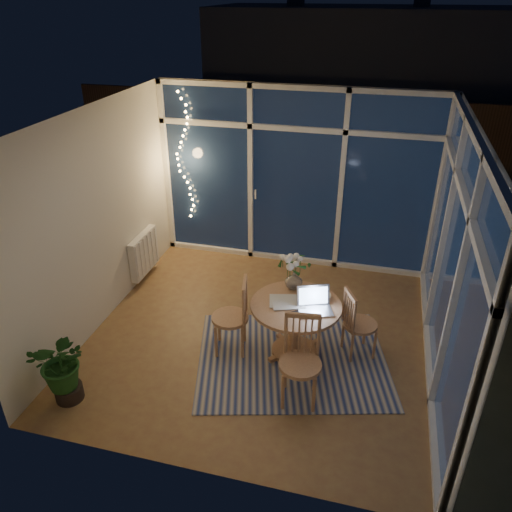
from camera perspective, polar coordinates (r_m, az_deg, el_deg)
name	(u,v)px	position (r m, az deg, el deg)	size (l,w,h in m)	color
floor	(261,335)	(6.11, 0.63, -9.06)	(4.00, 4.00, 0.00)	brown
ceiling	(263,119)	(4.97, 0.79, 15.40)	(4.00, 4.00, 0.00)	silver
wall_back	(296,179)	(7.22, 4.58, 8.80)	(4.00, 0.04, 2.60)	silver
wall_front	(197,356)	(3.82, -6.71, -11.29)	(4.00, 0.04, 2.60)	silver
wall_left	(97,220)	(6.16, -17.70, 3.91)	(0.04, 4.00, 2.60)	silver
wall_right	(456,262)	(5.36, 21.92, -0.66)	(0.04, 4.00, 2.60)	silver
window_wall_back	(295,180)	(7.19, 4.52, 8.70)	(4.00, 0.10, 2.60)	white
window_wall_right	(452,262)	(5.36, 21.50, -0.61)	(0.10, 4.00, 2.60)	white
radiator	(144,253)	(7.22, -12.69, 0.31)	(0.10, 0.70, 0.58)	white
fairy_lights	(184,157)	(7.49, -8.28, 11.13)	(0.24, 0.10, 1.85)	#E8B15D
garden_patio	(344,196)	(10.44, 10.05, 6.82)	(12.00, 6.00, 0.10)	black
garden_fence	(326,141)	(10.65, 8.03, 12.88)	(11.00, 0.08, 1.80)	#392514
neighbour_roof	(358,56)	(13.32, 11.62, 21.44)	(7.00, 3.00, 2.20)	#34363E
garden_shrubs	(264,194)	(8.96, 0.95, 7.07)	(0.90, 0.90, 0.90)	#173316
rug	(292,358)	(5.79, 4.15, -11.58)	(2.11, 1.68, 0.01)	beige
dining_table	(295,329)	(5.66, 4.46, -8.37)	(1.00, 1.00, 0.68)	#A06D48
chair_left	(230,316)	(5.63, -3.00, -6.86)	(0.44, 0.44, 0.94)	#A06D48
chair_right	(361,323)	(5.71, 11.86, -7.49)	(0.40, 0.40, 0.86)	#A06D48
chair_front	(300,363)	(5.01, 5.09, -12.07)	(0.45, 0.45, 0.96)	#A06D48
laptop	(316,301)	(5.30, 6.86, -5.17)	(0.35, 0.30, 0.26)	silver
flower_vase	(294,280)	(5.69, 4.34, -2.76)	(0.20, 0.20, 0.21)	white
bowl	(323,296)	(5.60, 7.72, -4.55)	(0.15, 0.15, 0.04)	white
newspapers	(288,302)	(5.48, 3.73, -5.28)	(0.35, 0.27, 0.02)	white
phone	(296,313)	(5.33, 4.64, -6.45)	(0.11, 0.06, 0.01)	black
potted_plant	(64,370)	(5.42, -21.11, -12.01)	(0.54, 0.47, 0.76)	#1B4D1B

